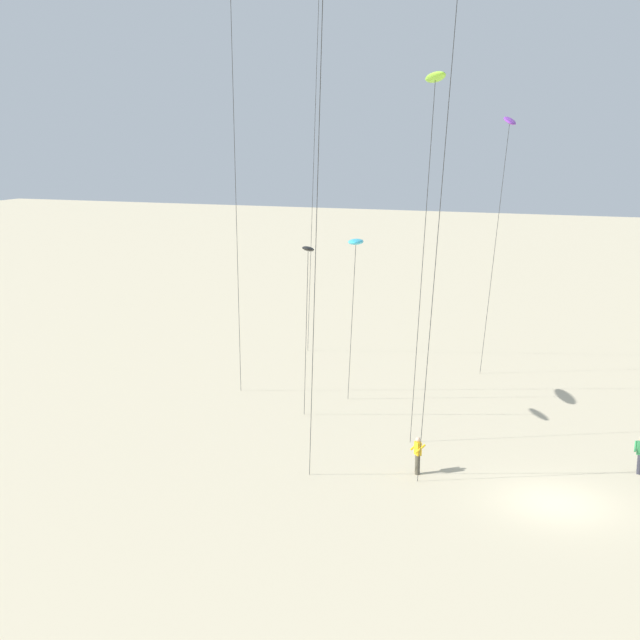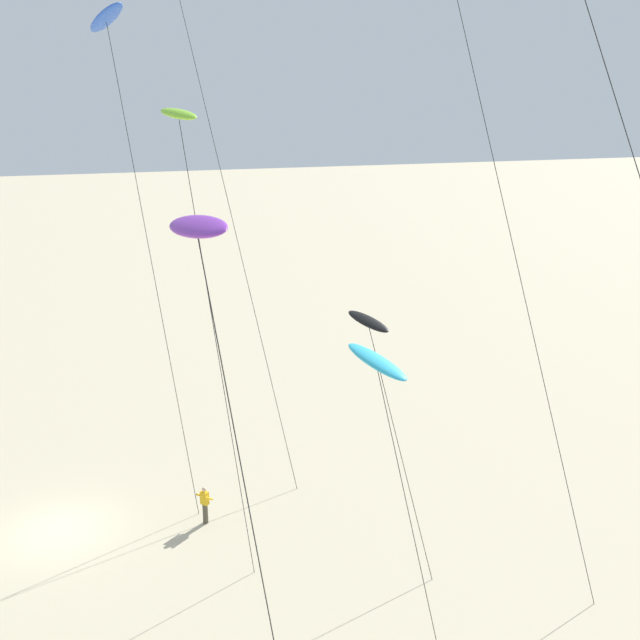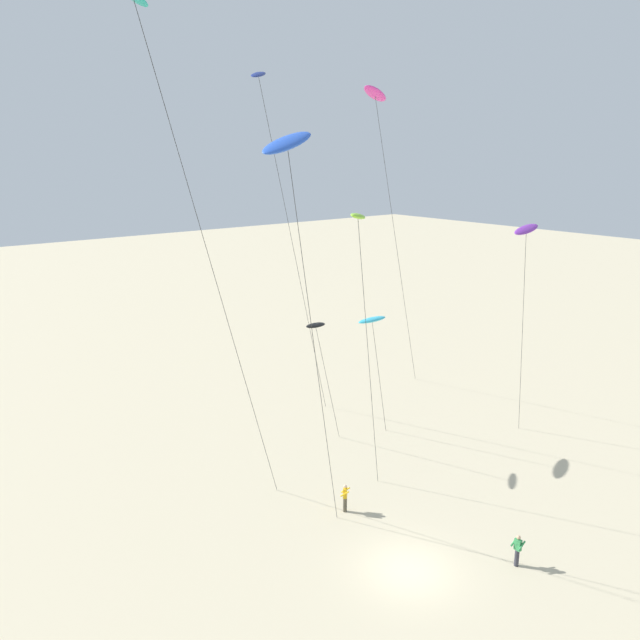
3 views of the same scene
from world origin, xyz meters
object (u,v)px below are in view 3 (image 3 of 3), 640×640
at_px(kite_blue, 288,145).
at_px(kite_navy, 260,84).
at_px(kite_teal, 141,23).
at_px(kite_flyer_middle, 517,550).
at_px(kite_magenta, 376,96).
at_px(kite_lime, 358,222).
at_px(kite_black, 316,327).
at_px(kite_flyer_nearest, 345,497).
at_px(kite_cyan, 372,320).
at_px(kite_purple, 526,231).

relative_size(kite_blue, kite_navy, 0.85).
distance_m(kite_teal, kite_flyer_middle, 28.57).
bearing_deg(kite_magenta, kite_lime, -137.03).
distance_m(kite_black, kite_blue, 15.89).
bearing_deg(kite_navy, kite_flyer_middle, -81.98).
relative_size(kite_magenta, kite_navy, 0.98).
xyz_separation_m(kite_navy, kite_flyer_nearest, (-0.85, -8.86, -22.54)).
bearing_deg(kite_magenta, kite_black, -164.45).
height_order(kite_cyan, kite_lime, kite_lime).
relative_size(kite_lime, kite_flyer_nearest, 10.08).
xyz_separation_m(kite_magenta, kite_lime, (-8.65, -8.06, -6.89)).
bearing_deg(kite_blue, kite_cyan, 31.53).
distance_m(kite_black, kite_teal, 20.69).
xyz_separation_m(kite_purple, kite_lime, (-13.12, 1.02, 1.37)).
relative_size(kite_teal, kite_purple, 1.65).
height_order(kite_black, kite_navy, kite_navy).
bearing_deg(kite_purple, kite_lime, 175.57).
height_order(kite_purple, kite_lime, kite_lime).
bearing_deg(kite_purple, kite_magenta, 116.22).
xyz_separation_m(kite_blue, kite_flyer_middle, (8.70, -6.62, -18.97)).
height_order(kite_purple, kite_flyer_nearest, kite_purple).
bearing_deg(kite_cyan, kite_magenta, 47.87).
bearing_deg(kite_navy, kite_flyer_nearest, -95.47).
bearing_deg(kite_magenta, kite_navy, 172.97).
height_order(kite_teal, kite_lime, kite_teal).
bearing_deg(kite_blue, kite_flyer_nearest, 23.41).
bearing_deg(kite_flyer_middle, kite_blue, 142.74).
xyz_separation_m(kite_magenta, kite_navy, (-8.29, 1.02, 0.30)).
relative_size(kite_magenta, kite_lime, 1.42).
bearing_deg(kite_cyan, kite_navy, 145.96).
distance_m(kite_magenta, kite_lime, 13.68).
distance_m(kite_black, kite_navy, 14.77).
bearing_deg(kite_blue, kite_purple, 3.26).
bearing_deg(kite_flyer_middle, kite_teal, 145.06).
bearing_deg(kite_teal, kite_purple, -4.08).
xyz_separation_m(kite_flyer_nearest, kite_flyer_middle, (3.35, -8.93, 0.00)).
bearing_deg(kite_teal, kite_flyer_middle, -34.94).
bearing_deg(kite_purple, kite_black, 146.13).
bearing_deg(kite_purple, kite_flyer_nearest, 174.81).
relative_size(kite_cyan, kite_flyer_nearest, 5.60).
bearing_deg(kite_navy, kite_blue, -119.01).
bearing_deg(kite_magenta, kite_cyan, -132.13).
distance_m(kite_cyan, kite_navy, 15.96).
bearing_deg(kite_teal, kite_navy, 37.57).
bearing_deg(kite_black, kite_flyer_middle, -87.65).
height_order(kite_black, kite_flyer_nearest, kite_black).
height_order(kite_purple, kite_flyer_middle, kite_purple).
xyz_separation_m(kite_navy, kite_flyer_middle, (2.51, -17.79, -22.54)).
bearing_deg(kite_teal, kite_flyer_nearest, -2.57).
xyz_separation_m(kite_cyan, kite_purple, (7.04, -6.23, 5.82)).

